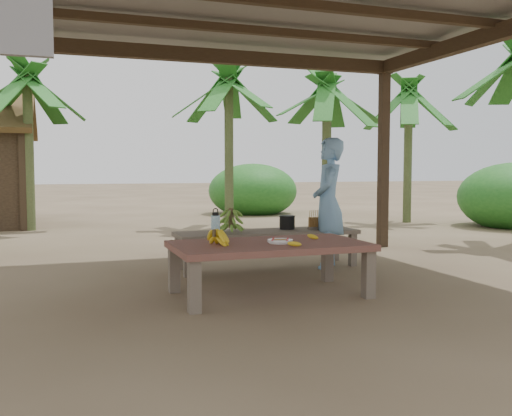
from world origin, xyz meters
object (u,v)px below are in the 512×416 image
object	(u,v)px
ripe_banana_bunch	(214,237)
water_flask	(216,227)
bench	(267,235)
woman	(328,203)
cooking_pot	(287,223)
work_table	(269,249)
plate	(280,241)

from	to	relation	value
ripe_banana_bunch	water_flask	xyz separation A→B (m)	(0.09, 0.30, 0.05)
bench	woman	bearing A→B (deg)	-17.16
water_flask	cooking_pot	world-z (taller)	water_flask
water_flask	cooking_pot	size ratio (longest dim) A/B	1.69
work_table	bench	xyz separation A→B (m)	(0.50, 1.39, -0.04)
work_table	water_flask	size ratio (longest dim) A/B	5.69
work_table	plate	distance (m)	0.14
bench	woman	world-z (taller)	woman
bench	cooking_pot	distance (m)	0.33
woman	bench	bearing A→B (deg)	-79.29
bench	plate	distance (m)	1.51
bench	water_flask	bearing A→B (deg)	-130.85
plate	water_flask	xyz separation A→B (m)	(-0.53, 0.35, 0.12)
bench	plate	bearing A→B (deg)	-106.27
ripe_banana_bunch	bench	bearing A→B (deg)	53.68
ripe_banana_bunch	woman	size ratio (longest dim) A/B	0.17
plate	woman	distance (m)	1.69
ripe_banana_bunch	woman	xyz separation A→B (m)	(1.74, 1.20, 0.20)
ripe_banana_bunch	water_flask	bearing A→B (deg)	72.53
bench	water_flask	world-z (taller)	water_flask
ripe_banana_bunch	cooking_pot	size ratio (longest dim) A/B	1.39
water_flask	woman	size ratio (longest dim) A/B	0.20
work_table	ripe_banana_bunch	world-z (taller)	ripe_banana_bunch
work_table	cooking_pot	size ratio (longest dim) A/B	9.63
water_flask	cooking_pot	distance (m)	1.71
ripe_banana_bunch	plate	world-z (taller)	ripe_banana_bunch
bench	ripe_banana_bunch	distance (m)	1.75
woman	water_flask	bearing A→B (deg)	-34.05
work_table	water_flask	world-z (taller)	water_flask
water_flask	woman	distance (m)	1.87
cooking_pot	water_flask	bearing A→B (deg)	-136.00
cooking_pot	woman	distance (m)	0.56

